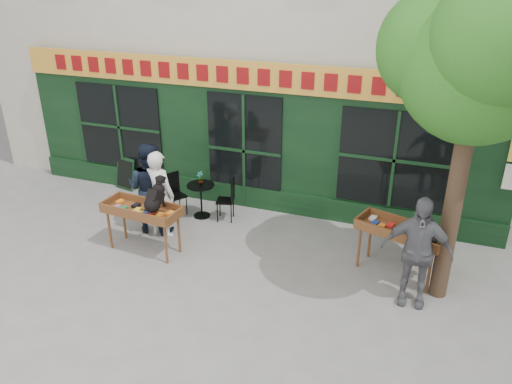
{
  "coord_description": "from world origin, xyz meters",
  "views": [
    {
      "loc": [
        3.83,
        -7.32,
        5.08
      ],
      "look_at": [
        0.94,
        0.5,
        1.27
      ],
      "focal_mm": 35.0,
      "sensor_mm": 36.0,
      "label": 1
    }
  ],
  "objects_px": {
    "book_cart_center": "(142,212)",
    "woman": "(159,194)",
    "dog": "(155,194)",
    "bistro_table": "(201,194)",
    "man_right": "(416,251)",
    "book_cart_right": "(401,233)",
    "man_left": "(149,188)"
  },
  "relations": [
    {
      "from": "book_cart_center",
      "to": "man_right",
      "type": "relative_size",
      "value": 0.81
    },
    {
      "from": "book_cart_right",
      "to": "man_right",
      "type": "bearing_deg",
      "value": -50.57
    },
    {
      "from": "dog",
      "to": "woman",
      "type": "height_order",
      "value": "woman"
    },
    {
      "from": "bistro_table",
      "to": "man_left",
      "type": "distance_m",
      "value": 1.21
    },
    {
      "from": "man_left",
      "to": "woman",
      "type": "bearing_deg",
      "value": 153.33
    },
    {
      "from": "woman",
      "to": "man_left",
      "type": "distance_m",
      "value": 0.33
    },
    {
      "from": "book_cart_right",
      "to": "man_left",
      "type": "bearing_deg",
      "value": -161.38
    },
    {
      "from": "book_cart_center",
      "to": "dog",
      "type": "xyz_separation_m",
      "value": [
        0.35,
        -0.05,
        0.47
      ]
    },
    {
      "from": "book_cart_center",
      "to": "book_cart_right",
      "type": "relative_size",
      "value": 0.96
    },
    {
      "from": "book_cart_center",
      "to": "woman",
      "type": "xyz_separation_m",
      "value": [
        0.0,
        0.65,
        0.09
      ]
    },
    {
      "from": "dog",
      "to": "woman",
      "type": "bearing_deg",
      "value": 121.19
    },
    {
      "from": "book_cart_right",
      "to": "man_left",
      "type": "distance_m",
      "value": 4.97
    },
    {
      "from": "woman",
      "to": "bistro_table",
      "type": "relative_size",
      "value": 2.41
    },
    {
      "from": "book_cart_center",
      "to": "dog",
      "type": "distance_m",
      "value": 0.59
    },
    {
      "from": "book_cart_right",
      "to": "bistro_table",
      "type": "bearing_deg",
      "value": -173.18
    },
    {
      "from": "man_left",
      "to": "bistro_table",
      "type": "bearing_deg",
      "value": -131.59
    },
    {
      "from": "bistro_table",
      "to": "man_right",
      "type": "bearing_deg",
      "value": -18.91
    },
    {
      "from": "woman",
      "to": "man_left",
      "type": "height_order",
      "value": "man_left"
    },
    {
      "from": "dog",
      "to": "bistro_table",
      "type": "xyz_separation_m",
      "value": [
        0.05,
        1.73,
        -0.75
      ]
    },
    {
      "from": "dog",
      "to": "bistro_table",
      "type": "distance_m",
      "value": 1.88
    },
    {
      "from": "book_cart_center",
      "to": "bistro_table",
      "type": "xyz_separation_m",
      "value": [
        0.4,
        1.68,
        -0.28
      ]
    },
    {
      "from": "bistro_table",
      "to": "man_left",
      "type": "height_order",
      "value": "man_left"
    },
    {
      "from": "book_cart_center",
      "to": "book_cart_right",
      "type": "distance_m",
      "value": 4.74
    },
    {
      "from": "man_right",
      "to": "bistro_table",
      "type": "bearing_deg",
      "value": 158.72
    },
    {
      "from": "book_cart_center",
      "to": "man_left",
      "type": "height_order",
      "value": "man_left"
    },
    {
      "from": "dog",
      "to": "man_right",
      "type": "distance_m",
      "value": 4.63
    },
    {
      "from": "book_cart_right",
      "to": "man_left",
      "type": "xyz_separation_m",
      "value": [
        -4.96,
        -0.09,
        0.13
      ]
    },
    {
      "from": "dog",
      "to": "book_cart_right",
      "type": "height_order",
      "value": "dog"
    },
    {
      "from": "woman",
      "to": "man_right",
      "type": "height_order",
      "value": "man_right"
    },
    {
      "from": "woman",
      "to": "book_cart_right",
      "type": "distance_m",
      "value": 4.67
    },
    {
      "from": "woman",
      "to": "bistro_table",
      "type": "xyz_separation_m",
      "value": [
        0.4,
        1.03,
        -0.37
      ]
    },
    {
      "from": "man_right",
      "to": "dog",
      "type": "bearing_deg",
      "value": 179.65
    }
  ]
}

